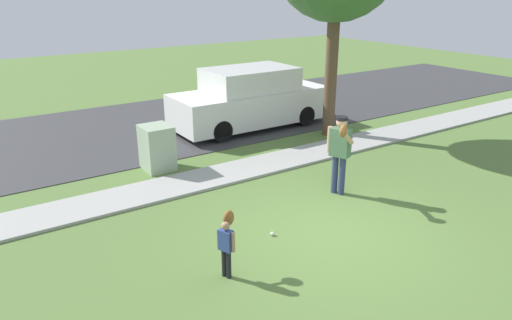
{
  "coord_description": "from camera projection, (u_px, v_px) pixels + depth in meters",
  "views": [
    {
      "loc": [
        -5.46,
        -5.71,
        4.34
      ],
      "look_at": [
        -0.46,
        1.8,
        1.0
      ],
      "focal_mm": 33.53,
      "sensor_mm": 36.0,
      "label": 1
    }
  ],
  "objects": [
    {
      "name": "baseball",
      "position": [
        272.0,
        234.0,
        8.74
      ],
      "size": [
        0.07,
        0.07,
        0.07
      ],
      "primitive_type": "sphere",
      "color": "white",
      "rests_on": "ground"
    },
    {
      "name": "road_surface",
      "position": [
        152.0,
        126.0,
        15.51
      ],
      "size": [
        36.0,
        6.8,
        0.02
      ],
      "primitive_type": "cube",
      "color": "#38383A",
      "rests_on": "ground"
    },
    {
      "name": "person_child",
      "position": [
        227.0,
        237.0,
        7.38
      ],
      "size": [
        0.42,
        0.49,
        1.01
      ],
      "rotation": [
        0.0,
        0.0,
        0.37
      ],
      "color": "black",
      "rests_on": "ground"
    },
    {
      "name": "ground_plane",
      "position": [
        233.0,
        175.0,
        11.53
      ],
      "size": [
        48.0,
        48.0,
        0.0
      ],
      "primitive_type": "plane",
      "color": "#567538"
    },
    {
      "name": "parked_van_white",
      "position": [
        250.0,
        100.0,
        15.07
      ],
      "size": [
        5.0,
        1.95,
        1.88
      ],
      "color": "silver",
      "rests_on": "road_surface"
    },
    {
      "name": "utility_cabinet",
      "position": [
        157.0,
        148.0,
        11.72
      ],
      "size": [
        0.69,
        0.78,
        1.11
      ],
      "primitive_type": "cube",
      "color": "#9EB293",
      "rests_on": "ground"
    },
    {
      "name": "sidewalk_strip",
      "position": [
        231.0,
        172.0,
        11.6
      ],
      "size": [
        36.0,
        1.2,
        0.06
      ],
      "primitive_type": "cube",
      "color": "#A3A39E",
      "rests_on": "ground"
    },
    {
      "name": "person_adult",
      "position": [
        340.0,
        147.0,
        10.12
      ],
      "size": [
        0.65,
        0.8,
        1.74
      ],
      "rotation": [
        0.0,
        0.0,
        -2.77
      ],
      "color": "navy",
      "rests_on": "ground"
    }
  ]
}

